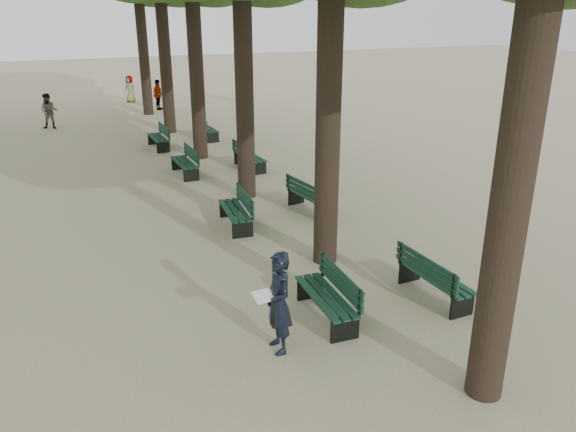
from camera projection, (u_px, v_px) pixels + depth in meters
name	position (u px, v px, depth m)	size (l,w,h in m)	color
ground	(329.00, 345.00, 9.39)	(120.00, 120.00, 0.00)	tan
bench_left_0	(326.00, 305.00, 10.12)	(0.70, 1.84, 0.92)	black
bench_left_1	(235.00, 217.00, 14.38)	(0.77, 1.85, 0.92)	black
bench_left_2	(185.00, 167.00, 18.79)	(0.59, 1.81, 0.92)	black
bench_left_3	(159.00, 142.00, 22.35)	(0.60, 1.81, 0.92)	black
bench_right_0	(435.00, 285.00, 10.82)	(0.60, 1.81, 0.92)	black
bench_right_1	(311.00, 202.00, 15.42)	(0.77, 1.85, 0.92)	black
bench_right_2	(250.00, 161.00, 19.53)	(0.67, 1.83, 0.92)	black
bench_right_3	(207.00, 133.00, 23.97)	(0.60, 1.81, 0.92)	black
man_with_map	(278.00, 303.00, 8.98)	(0.61, 0.70, 1.74)	black
pedestrian_a	(49.00, 111.00, 25.81)	(0.79, 0.32, 1.62)	#262628
pedestrian_c	(158.00, 95.00, 30.60)	(0.96, 0.33, 1.63)	#262628
pedestrian_b	(240.00, 88.00, 33.08)	(1.10, 0.34, 1.70)	#262628
pedestrian_d	(130.00, 89.00, 33.11)	(0.76, 0.31, 1.55)	#262628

